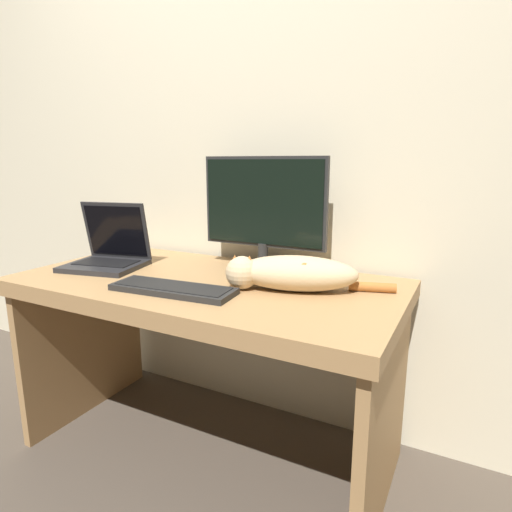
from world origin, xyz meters
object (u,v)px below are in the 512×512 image
laptop (108,254)px  cat (290,272)px  monitor (263,210)px  external_keyboard (173,289)px

laptop → cat: size_ratio=0.63×
monitor → cat: size_ratio=0.98×
cat → external_keyboard: bearing=-165.4°
monitor → cat: monitor is taller
laptop → external_keyboard: bearing=-31.3°
monitor → cat: bearing=-46.6°
monitor → cat: (0.22, -0.23, -0.18)m
cat → monitor: bearing=116.9°
laptop → external_keyboard: (0.46, -0.16, -0.04)m
monitor → external_keyboard: size_ratio=1.20×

